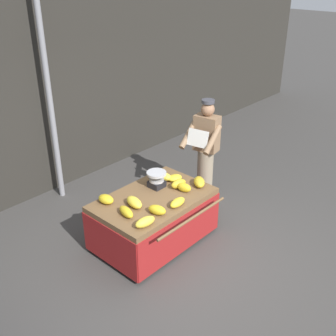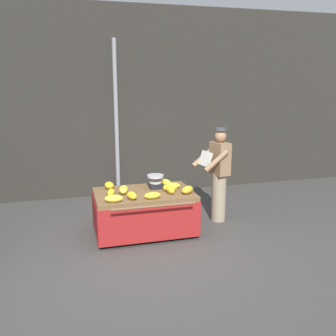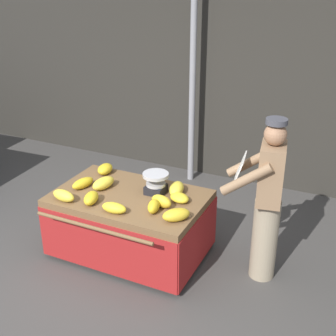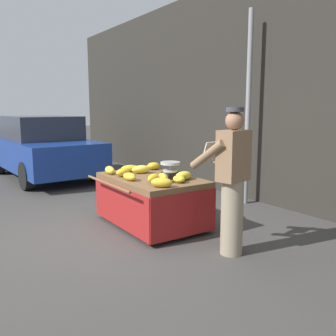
{
  "view_description": "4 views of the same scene",
  "coord_description": "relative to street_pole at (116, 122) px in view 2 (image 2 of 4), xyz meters",
  "views": [
    {
      "loc": [
        -3.32,
        -2.7,
        3.62
      ],
      "look_at": [
        0.42,
        0.72,
        1.05
      ],
      "focal_mm": 44.2,
      "sensor_mm": 36.0,
      "label": 1
    },
    {
      "loc": [
        -1.1,
        -5.15,
        2.53
      ],
      "look_at": [
        0.55,
        0.79,
        1.09
      ],
      "focal_mm": 40.14,
      "sensor_mm": 36.0,
      "label": 2
    },
    {
      "loc": [
        2.32,
        -2.98,
        2.97
      ],
      "look_at": [
        0.53,
        0.81,
        1.08
      ],
      "focal_mm": 48.19,
      "sensor_mm": 36.0,
      "label": 3
    },
    {
      "loc": [
        4.57,
        -1.99,
        1.71
      ],
      "look_at": [
        0.39,
        0.81,
        0.88
      ],
      "focal_mm": 39.23,
      "sensor_mm": 36.0,
      "label": 4
    }
  ],
  "objects": [
    {
      "name": "banana_bunch_4",
      "position": [
        0.57,
        -2.14,
        -0.89
      ],
      "size": [
        0.26,
        0.16,
        0.13
      ],
      "primitive_type": "ellipsoid",
      "rotation": [
        0.0,
        0.0,
        1.35
      ],
      "color": "gold",
      "rests_on": "banana_cart"
    },
    {
      "name": "banana_bunch_3",
      "position": [
        -0.19,
        -2.04,
        -0.89
      ],
      "size": [
        0.21,
        0.32,
        0.13
      ],
      "primitive_type": "ellipsoid",
      "rotation": [
        0.0,
        0.0,
        2.93
      ],
      "color": "yellow",
      "rests_on": "banana_cart"
    },
    {
      "name": "banana_bunch_10",
      "position": [
        0.81,
        -2.32,
        -0.9
      ],
      "size": [
        0.3,
        0.3,
        0.12
      ],
      "primitive_type": "ellipsoid",
      "rotation": [
        0.0,
        0.0,
        2.36
      ],
      "color": "gold",
      "rests_on": "banana_cart"
    },
    {
      "name": "banana_cart",
      "position": [
        0.14,
        -2.06,
        -1.16
      ],
      "size": [
        1.64,
        1.24,
        0.72
      ],
      "color": "brown",
      "rests_on": "ground"
    },
    {
      "name": "banana_bunch_1",
      "position": [
        -0.41,
        -2.12,
        -0.9
      ],
      "size": [
        0.18,
        0.3,
        0.11
      ],
      "primitive_type": "ellipsoid",
      "rotation": [
        0.0,
        0.0,
        2.89
      ],
      "color": "gold",
      "rests_on": "banana_cart"
    },
    {
      "name": "vendor_person",
      "position": [
        1.56,
        -1.84,
        -0.8
      ],
      "size": [
        0.64,
        0.59,
        1.71
      ],
      "color": "gray",
      "rests_on": "ground"
    },
    {
      "name": "banana_bunch_2",
      "position": [
        0.59,
        -1.82,
        -0.9
      ],
      "size": [
        0.21,
        0.31,
        0.12
      ],
      "primitive_type": "ellipsoid",
      "rotation": [
        0.0,
        0.0,
        0.22
      ],
      "color": "yellow",
      "rests_on": "banana_cart"
    },
    {
      "name": "banana_bunch_6",
      "position": [
        0.69,
        -1.97,
        -0.91
      ],
      "size": [
        0.26,
        0.22,
        0.09
      ],
      "primitive_type": "ellipsoid",
      "rotation": [
        0.0,
        0.0,
        1.23
      ],
      "color": "yellow",
      "rests_on": "banana_cart"
    },
    {
      "name": "back_wall",
      "position": [
        0.03,
        0.4,
        0.37
      ],
      "size": [
        16.0,
        0.24,
        4.1
      ],
      "primitive_type": "cube",
      "color": "#2D2B26",
      "rests_on": "ground"
    },
    {
      "name": "banana_bunch_5",
      "position": [
        -0.39,
        -1.7,
        -0.9
      ],
      "size": [
        0.17,
        0.25,
        0.12
      ],
      "primitive_type": "ellipsoid",
      "rotation": [
        0.0,
        0.0,
        0.08
      ],
      "color": "gold",
      "rests_on": "banana_cart"
    },
    {
      "name": "banana_bunch_7",
      "position": [
        0.54,
        -2.27,
        -0.89
      ],
      "size": [
        0.15,
        0.23,
        0.13
      ],
      "primitive_type": "ellipsoid",
      "rotation": [
        0.0,
        0.0,
        0.22
      ],
      "color": "gold",
      "rests_on": "banana_cart"
    },
    {
      "name": "street_pole",
      "position": [
        0.0,
        0.0,
        0.0
      ],
      "size": [
        0.09,
        0.09,
        3.36
      ],
      "primitive_type": "cylinder",
      "color": "gray",
      "rests_on": "ground"
    },
    {
      "name": "weighing_scale",
      "position": [
        0.38,
        -1.9,
        -0.84
      ],
      "size": [
        0.28,
        0.28,
        0.23
      ],
      "color": "black",
      "rests_on": "banana_cart"
    },
    {
      "name": "banana_bunch_9",
      "position": [
        -0.12,
        -2.39,
        -0.9
      ],
      "size": [
        0.19,
        0.27,
        0.12
      ],
      "primitive_type": "ellipsoid",
      "rotation": [
        0.0,
        0.0,
        0.25
      ],
      "color": "gold",
      "rests_on": "banana_cart"
    },
    {
      "name": "ground_plane",
      "position": [
        0.03,
        -2.77,
        -1.68
      ],
      "size": [
        60.0,
        60.0,
        0.0
      ],
      "primitive_type": "plane",
      "color": "#423F3D"
    },
    {
      "name": "banana_bunch_0",
      "position": [
        0.2,
        -2.45,
        -0.9
      ],
      "size": [
        0.27,
        0.14,
        0.11
      ],
      "primitive_type": "ellipsoid",
      "rotation": [
        0.0,
        0.0,
        1.62
      ],
      "color": "yellow",
      "rests_on": "banana_cart"
    },
    {
      "name": "banana_bunch_8",
      "position": [
        -0.41,
        -2.46,
        -0.9
      ],
      "size": [
        0.29,
        0.17,
        0.12
      ],
      "primitive_type": "ellipsoid",
      "rotation": [
        0.0,
        0.0,
        1.42
      ],
      "color": "yellow",
      "rests_on": "banana_cart"
    }
  ]
}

